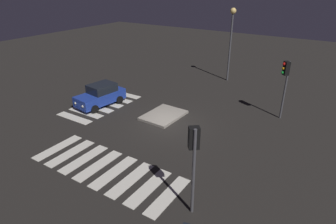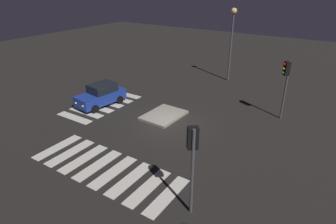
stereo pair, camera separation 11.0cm
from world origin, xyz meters
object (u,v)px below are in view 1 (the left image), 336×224
traffic_island (164,115)px  street_lamp (231,32)px  car_blue (101,95)px  traffic_light_west (285,76)px  traffic_light_north (194,149)px

traffic_island → street_lamp: street_lamp is taller
traffic_island → street_lamp: bearing=176.2°
car_blue → traffic_light_west: bearing=120.1°
car_blue → street_lamp: (-11.66, 6.18, 3.97)m
car_blue → traffic_light_west: traffic_light_west is taller
car_blue → traffic_light_north: (6.40, 11.85, 2.27)m
car_blue → street_lamp: bearing=159.5°
traffic_light_north → traffic_island: bearing=0.9°
car_blue → traffic_light_west: size_ratio=0.98×
car_blue → street_lamp: 13.78m
car_blue → traffic_light_north: traffic_light_north is taller
traffic_island → traffic_light_west: size_ratio=0.77×
traffic_island → car_blue: car_blue is taller
traffic_island → traffic_light_west: 9.10m
traffic_island → traffic_light_north: 10.20m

